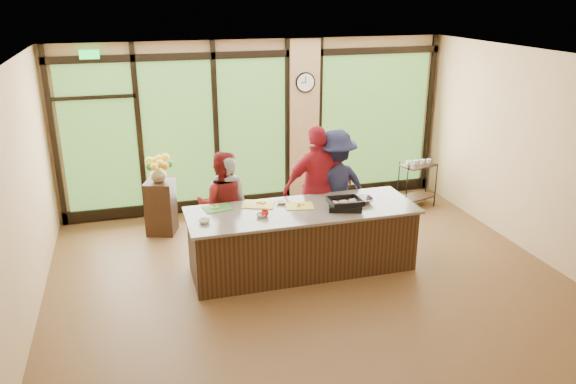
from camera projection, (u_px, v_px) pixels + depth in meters
floor at (308, 278)px, 7.81m from camera, size 7.00×7.00×0.00m
ceiling at (311, 58)px, 6.80m from camera, size 7.00×7.00×0.00m
back_wall at (257, 126)px, 10.02m from camera, size 7.00×0.00×7.00m
left_wall at (18, 202)px, 6.40m from camera, size 0.00×6.00×6.00m
right_wall at (537, 155)px, 8.22m from camera, size 0.00×6.00×6.00m
window_wall at (267, 131)px, 10.05m from camera, size 6.90×0.12×3.00m
island_base at (302, 241)px, 7.94m from camera, size 3.10×1.00×0.88m
countertop at (302, 210)px, 7.78m from camera, size 3.20×1.10×0.04m
wall_clock at (305, 82)px, 9.86m from camera, size 0.36×0.04×0.36m
cook_left at (228, 206)px, 8.27m from camera, size 0.67×0.57×1.57m
cook_midleft at (223, 204)px, 8.27m from camera, size 0.89×0.76×1.61m
cook_midright at (318, 187)px, 8.52m from camera, size 1.15×0.55×1.90m
cook_right at (334, 187)px, 8.67m from camera, size 1.28×0.88×1.81m
roasting_pan at (345, 206)px, 7.77m from camera, size 0.53×0.47×0.08m
mixing_bowl at (363, 200)px, 8.01m from camera, size 0.31×0.31×0.07m
cutting_board_left at (218, 208)px, 7.79m from camera, size 0.42×0.34×0.01m
cutting_board_center at (259, 204)px, 7.92m from camera, size 0.53×0.47×0.01m
cutting_board_right at (299, 206)px, 7.86m from camera, size 0.44×0.36×0.01m
prep_bowl_near at (204, 221)px, 7.30m from camera, size 0.19×0.19×0.05m
prep_bowl_mid at (261, 215)px, 7.50m from camera, size 0.17×0.17×0.04m
prep_bowl_far at (281, 203)px, 7.96m from camera, size 0.16×0.16×0.03m
red_ramekin at (265, 213)px, 7.51m from camera, size 0.13×0.13×0.08m
flower_stand at (161, 207)px, 9.15m from camera, size 0.56×0.56×0.88m
flower_vase at (158, 174)px, 8.95m from camera, size 0.30×0.30×0.27m
bar_cart at (417, 178)px, 10.29m from camera, size 0.72×0.54×0.88m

